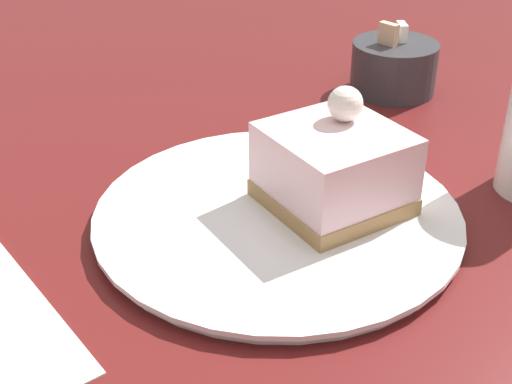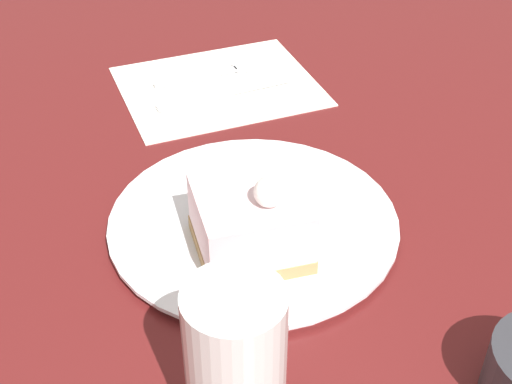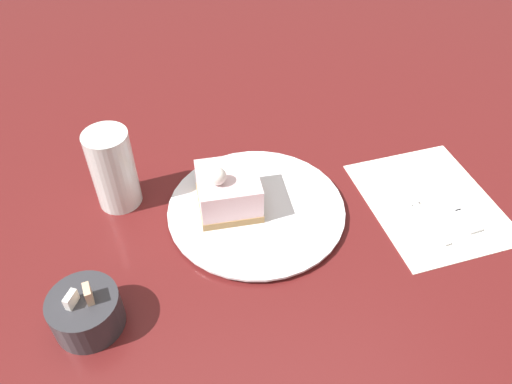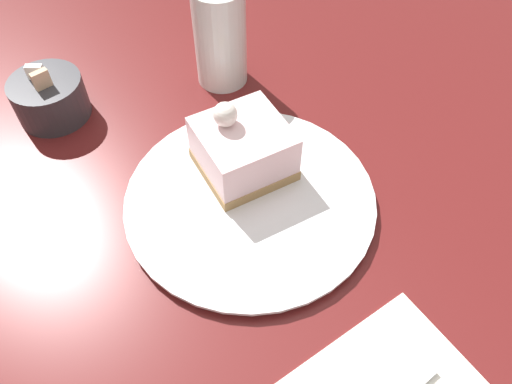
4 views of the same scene
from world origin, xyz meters
name	(u,v)px [view 3 (image 3 of 4)]	position (x,y,z in m)	size (l,w,h in m)	color
ground_plane	(235,205)	(0.00, 0.00, 0.00)	(4.00, 4.00, 0.00)	#5B1919
plate	(256,210)	(-0.03, 0.02, 0.01)	(0.27, 0.27, 0.01)	white
cake_slice	(228,191)	(0.01, 0.01, 0.04)	(0.10, 0.10, 0.09)	#AD8451
napkin	(430,202)	(-0.31, 0.03, 0.00)	(0.23, 0.27, 0.00)	white
fork	(451,203)	(-0.34, 0.03, 0.01)	(0.05, 0.16, 0.00)	silver
knife	(410,197)	(-0.28, 0.01, 0.01)	(0.05, 0.17, 0.00)	silver
sugar_bowl	(86,312)	(0.20, 0.19, 0.03)	(0.09, 0.09, 0.07)	#333338
drinking_glass	(113,169)	(0.18, -0.03, 0.07)	(0.07, 0.07, 0.13)	silver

